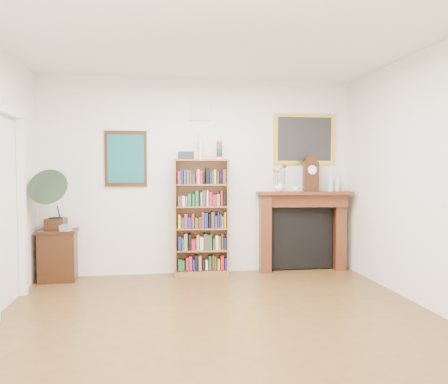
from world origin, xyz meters
The scene contains 15 objects.
room centered at (0.00, 0.00, 1.40)m, with size 4.51×5.01×2.81m.
door_casing centered at (-2.21, 1.20, 1.26)m, with size 0.08×1.02×2.17m.
teal_poster centered at (-1.05, 2.48, 1.65)m, with size 0.58×0.04×0.78m.
small_picture centered at (0.00, 2.48, 2.35)m, with size 0.26×0.04×0.30m.
gilt_painting centered at (1.55, 2.48, 1.95)m, with size 0.95×0.04×0.75m.
bookshelf centered at (0.00, 2.34, 0.91)m, with size 0.78×0.33×1.89m.
side_cabinet centered at (-1.95, 2.30, 0.35)m, with size 0.51×0.37×0.69m, color black.
fireplace centered at (1.50, 2.40, 0.70)m, with size 1.42×0.46×1.18m.
gramophone centered at (-1.97, 2.20, 1.15)m, with size 0.53×0.65×0.81m.
cd_stack centered at (-1.81, 2.16, 0.73)m, with size 0.12×0.12×0.08m, color #ABACB7.
mantel_clock centered at (1.60, 2.33, 1.42)m, with size 0.23×0.14×0.50m.
flower_vase centered at (1.13, 2.33, 1.25)m, with size 0.14×0.14×0.15m, color white.
teacup centered at (1.36, 2.27, 1.21)m, with size 0.09×0.09×0.07m, color white.
bottle_left centered at (1.91, 2.35, 1.30)m, with size 0.07×0.07×0.24m, color silver.
bottle_right centered at (2.03, 2.37, 1.28)m, with size 0.06×0.06×0.20m, color silver.
Camera 1 is at (-0.60, -3.78, 1.50)m, focal length 35.00 mm.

